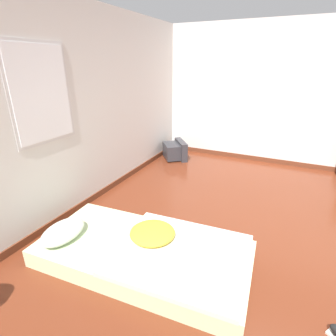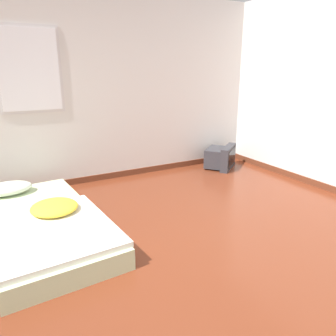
# 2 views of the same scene
# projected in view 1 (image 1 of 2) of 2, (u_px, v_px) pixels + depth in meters

# --- Properties ---
(ground_plane) EXTENTS (20.00, 20.00, 0.00)m
(ground_plane) POSITION_uv_depth(u_px,v_px,m) (297.00, 266.00, 2.60)
(ground_plane) COLOR maroon
(wall_back) EXTENTS (8.34, 0.08, 2.60)m
(wall_back) POSITION_uv_depth(u_px,v_px,m) (70.00, 114.00, 3.21)
(wall_back) COLOR silver
(wall_back) RESTS_ON ground_plane
(wall_right) EXTENTS (0.08, 7.86, 2.60)m
(wall_right) POSITION_uv_depth(u_px,v_px,m) (313.00, 99.00, 4.63)
(wall_right) COLOR silver
(wall_right) RESTS_ON ground_plane
(mattress_bed) EXTENTS (1.14, 2.15, 0.33)m
(mattress_bed) POSITION_uv_depth(u_px,v_px,m) (144.00, 252.00, 2.61)
(mattress_bed) COLOR beige
(mattress_bed) RESTS_ON ground_plane
(crt_tv) EXTENTS (0.67, 0.65, 0.37)m
(crt_tv) POSITION_uv_depth(u_px,v_px,m) (175.00, 150.00, 5.46)
(crt_tv) COLOR #333338
(crt_tv) RESTS_ON ground_plane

